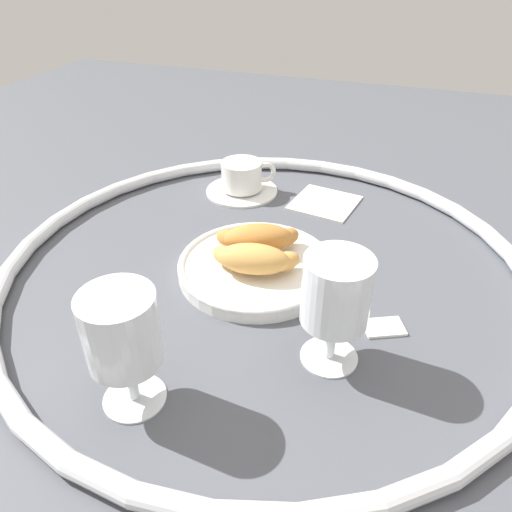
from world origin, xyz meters
The scene contains 10 objects.
ground_plane centered at (0.00, 0.00, 0.00)m, with size 2.20×2.20×0.00m, color #4C4F56.
table_chrome_rim centered at (0.00, 0.00, 0.01)m, with size 0.77×0.77×0.02m, color silver.
pastry_plate centered at (-0.01, -0.01, 0.01)m, with size 0.23×0.23×0.02m.
croissant_large centered at (-0.01, -0.03, 0.04)m, with size 0.14×0.08×0.04m.
croissant_small centered at (-0.02, 0.02, 0.04)m, with size 0.13×0.09×0.04m.
coffee_cup_near centered at (-0.12, 0.23, 0.03)m, with size 0.14×0.14×0.06m.
juice_glass_left centered at (0.13, -0.14, 0.09)m, with size 0.08×0.08×0.14m.
juice_glass_right centered at (-0.06, -0.27, 0.09)m, with size 0.08×0.08×0.14m.
sugar_packet centered at (0.18, -0.07, 0.00)m, with size 0.05×0.03×0.01m, color white.
folded_napkin centered at (0.04, 0.24, 0.00)m, with size 0.11×0.11×0.01m, color silver.
Camera 1 is at (0.18, -0.56, 0.42)m, focal length 34.35 mm.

